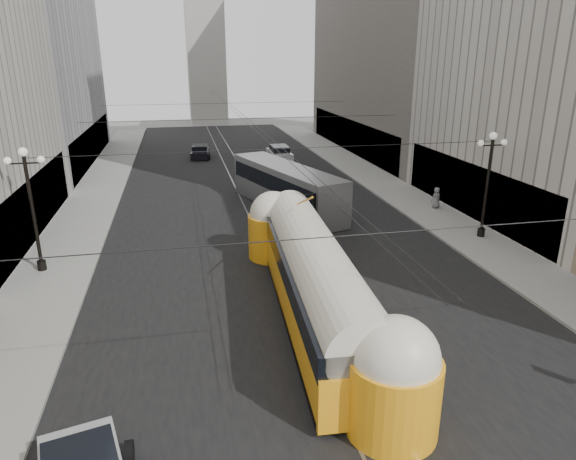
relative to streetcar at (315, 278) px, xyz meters
name	(u,v)px	position (x,y,z in m)	size (l,w,h in m)	color
road	(246,191)	(0.01, 22.12, -1.86)	(20.00, 85.00, 0.02)	black
sidewalk_left	(100,188)	(-11.99, 25.62, -1.79)	(4.00, 72.00, 0.15)	gray
sidewalk_right	(368,175)	(12.01, 25.62, -1.79)	(4.00, 72.00, 0.15)	gray
rail_left	(237,192)	(-0.74, 22.12, -1.86)	(0.12, 85.00, 0.04)	gray
rail_right	(255,191)	(0.76, 22.12, -1.86)	(0.12, 85.00, 0.04)	gray
building_left_far	(10,15)	(-19.99, 37.62, 12.45)	(12.60, 28.60, 28.60)	#999999
building_right_far	(407,1)	(20.00, 37.62, 14.45)	(12.60, 32.60, 32.60)	#514C47
distant_tower	(204,27)	(0.01, 69.62, 13.11)	(6.00, 6.00, 31.36)	#B2AFA8
lamppost_left_mid	(31,203)	(-12.59, 7.62, 1.88)	(1.86, 0.44, 6.37)	black
lamppost_right_mid	(488,179)	(12.61, 7.62, 1.88)	(1.86, 0.44, 6.37)	black
catenary	(248,121)	(0.12, 21.11, 4.02)	(25.00, 72.00, 0.23)	black
streetcar	(315,278)	(0.00, 0.00, 0.00)	(3.66, 17.33, 3.81)	#FFA316
city_bus	(286,186)	(2.21, 16.41, -0.12)	(6.24, 12.95, 3.17)	gray
sedan_white_far	(279,154)	(5.30, 34.81, -1.16)	(2.08, 4.90, 1.54)	silver
sedan_dark_far	(200,152)	(-2.96, 37.91, -1.23)	(2.31, 4.58, 1.39)	black
pedestrian_crossing_a	(346,400)	(-0.76, -6.65, -1.05)	(0.59, 0.39, 1.61)	black
pedestrian_sidewalk_right	(436,198)	(12.81, 13.89, -0.95)	(0.75, 0.46, 1.53)	slate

